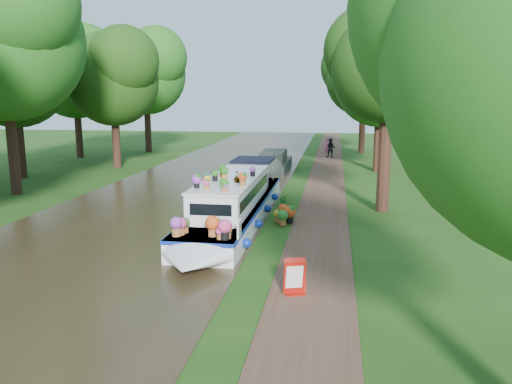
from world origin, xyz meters
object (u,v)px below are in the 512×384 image
object	(u,v)px
plant_boat	(232,203)
second_boat	(274,163)
sandwich_board	(295,279)
pedestrian_dark	(331,148)
pedestrian_pink	(328,147)

from	to	relation	value
plant_boat	second_boat	xyz separation A→B (m)	(-0.15, 14.53, -0.31)
sandwich_board	plant_boat	bearing A→B (deg)	97.08
pedestrian_dark	second_boat	bearing A→B (deg)	-106.22
pedestrian_pink	pedestrian_dark	xyz separation A→B (m)	(0.28, -1.10, 0.04)
pedestrian_dark	pedestrian_pink	bearing A→B (deg)	114.45
pedestrian_pink	pedestrian_dark	size ratio (longest dim) A/B	0.95
pedestrian_pink	sandwich_board	bearing A→B (deg)	-113.08
second_boat	sandwich_board	bearing A→B (deg)	-81.91
second_boat	pedestrian_pink	bearing A→B (deg)	67.91
plant_boat	pedestrian_dark	world-z (taller)	plant_boat
second_boat	pedestrian_dark	world-z (taller)	pedestrian_dark
plant_boat	pedestrian_pink	bearing A→B (deg)	81.85
pedestrian_pink	plant_boat	bearing A→B (deg)	-120.61
plant_boat	pedestrian_pink	size ratio (longest dim) A/B	9.08
sandwich_board	pedestrian_dark	bearing A→B (deg)	71.82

